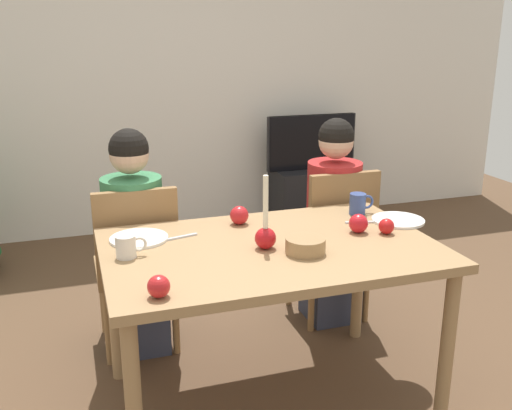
% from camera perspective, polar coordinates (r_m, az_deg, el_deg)
% --- Properties ---
extents(ground_plane, '(7.68, 7.68, 0.00)m').
position_cam_1_polar(ground_plane, '(2.81, 1.33, -18.41)').
color(ground_plane, brown).
extents(back_wall, '(6.40, 0.10, 2.60)m').
position_cam_1_polar(back_wall, '(4.83, -9.10, 12.84)').
color(back_wall, silver).
rests_on(back_wall, ground).
extents(dining_table, '(1.40, 0.90, 0.75)m').
position_cam_1_polar(dining_table, '(2.49, 1.44, -5.77)').
color(dining_table, '#99754C').
rests_on(dining_table, ground).
extents(chair_left, '(0.40, 0.40, 0.90)m').
position_cam_1_polar(chair_left, '(2.99, -11.67, -5.28)').
color(chair_left, olive).
rests_on(chair_left, ground).
extents(chair_right, '(0.40, 0.40, 0.90)m').
position_cam_1_polar(chair_right, '(3.28, 7.76, -3.08)').
color(chair_right, olive).
rests_on(chair_right, ground).
extents(person_left_child, '(0.30, 0.30, 1.17)m').
position_cam_1_polar(person_left_child, '(3.00, -11.81, -4.03)').
color(person_left_child, '#33384C').
rests_on(person_left_child, ground).
extents(person_right_child, '(0.30, 0.30, 1.17)m').
position_cam_1_polar(person_right_child, '(3.29, 7.55, -1.95)').
color(person_right_child, '#33384C').
rests_on(person_right_child, ground).
extents(tv_stand, '(0.64, 0.40, 0.48)m').
position_cam_1_polar(tv_stand, '(5.06, 5.33, 0.94)').
color(tv_stand, black).
rests_on(tv_stand, ground).
extents(tv, '(0.79, 0.05, 0.46)m').
position_cam_1_polar(tv, '(4.95, 5.48, 6.18)').
color(tv, black).
rests_on(tv, tv_stand).
extents(candle_centerpiece, '(0.09, 0.09, 0.31)m').
position_cam_1_polar(candle_centerpiece, '(2.40, 0.94, -2.83)').
color(candle_centerpiece, red).
rests_on(candle_centerpiece, dining_table).
extents(plate_left, '(0.25, 0.25, 0.01)m').
position_cam_1_polar(plate_left, '(2.56, -11.44, -3.24)').
color(plate_left, white).
rests_on(plate_left, dining_table).
extents(plate_right, '(0.25, 0.25, 0.01)m').
position_cam_1_polar(plate_right, '(2.83, 13.79, -1.45)').
color(plate_right, white).
rests_on(plate_right, dining_table).
extents(mug_left, '(0.12, 0.08, 0.09)m').
position_cam_1_polar(mug_left, '(2.37, -12.59, -3.99)').
color(mug_left, silver).
rests_on(mug_left, dining_table).
extents(mug_right, '(0.13, 0.08, 0.10)m').
position_cam_1_polar(mug_right, '(2.89, 10.03, 0.12)').
color(mug_right, '#33477F').
rests_on(mug_right, dining_table).
extents(fork_left, '(0.18, 0.06, 0.01)m').
position_cam_1_polar(fork_left, '(2.55, -7.65, -3.19)').
color(fork_left, silver).
rests_on(fork_left, dining_table).
extents(fork_right, '(0.18, 0.06, 0.01)m').
position_cam_1_polar(fork_right, '(2.78, 10.58, -1.67)').
color(fork_right, silver).
rests_on(fork_right, dining_table).
extents(bowl_walnuts, '(0.16, 0.16, 0.06)m').
position_cam_1_polar(bowl_walnuts, '(2.37, 4.88, -3.98)').
color(bowl_walnuts, '#99754C').
rests_on(bowl_walnuts, dining_table).
extents(apple_near_candle, '(0.09, 0.09, 0.09)m').
position_cam_1_polar(apple_near_candle, '(2.70, -1.65, -1.01)').
color(apple_near_candle, red).
rests_on(apple_near_candle, dining_table).
extents(apple_by_left_plate, '(0.09, 0.09, 0.09)m').
position_cam_1_polar(apple_by_left_plate, '(2.63, 10.04, -1.79)').
color(apple_by_left_plate, red).
rests_on(apple_by_left_plate, dining_table).
extents(apple_by_right_mug, '(0.08, 0.08, 0.08)m').
position_cam_1_polar(apple_by_right_mug, '(2.01, -9.55, -7.90)').
color(apple_by_right_mug, red).
rests_on(apple_by_right_mug, dining_table).
extents(apple_far_edge, '(0.07, 0.07, 0.07)m').
position_cam_1_polar(apple_far_edge, '(2.64, 12.70, -2.05)').
color(apple_far_edge, red).
rests_on(apple_far_edge, dining_table).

